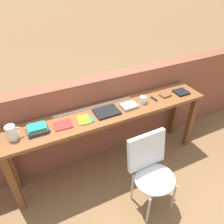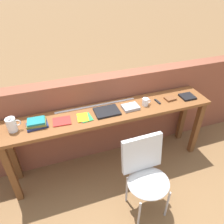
% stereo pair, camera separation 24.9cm
% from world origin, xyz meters
% --- Properties ---
extents(ground_plane, '(40.00, 40.00, 0.00)m').
position_xyz_m(ground_plane, '(0.00, 0.00, 0.00)').
color(ground_plane, brown).
extents(brick_wall_back, '(6.00, 0.20, 1.16)m').
position_xyz_m(brick_wall_back, '(0.00, 0.64, 0.58)').
color(brick_wall_back, brown).
rests_on(brick_wall_back, ground).
extents(sideboard, '(2.50, 0.44, 0.88)m').
position_xyz_m(sideboard, '(0.00, 0.30, 0.74)').
color(sideboard, brown).
rests_on(sideboard, ground).
extents(chair_white_moulded, '(0.45, 0.46, 0.89)m').
position_xyz_m(chair_white_moulded, '(0.15, -0.39, 0.53)').
color(chair_white_moulded, silver).
rests_on(chair_white_moulded, ground).
extents(pitcher_white, '(0.14, 0.10, 0.18)m').
position_xyz_m(pitcher_white, '(-1.06, 0.30, 0.96)').
color(pitcher_white, white).
rests_on(pitcher_white, sideboard).
extents(book_stack_leftmost, '(0.23, 0.17, 0.07)m').
position_xyz_m(book_stack_leftmost, '(-0.82, 0.29, 0.92)').
color(book_stack_leftmost, navy).
rests_on(book_stack_leftmost, sideboard).
extents(magazine_cycling, '(0.20, 0.17, 0.01)m').
position_xyz_m(magazine_cycling, '(-0.57, 0.28, 0.89)').
color(magazine_cycling, red).
rests_on(magazine_cycling, sideboard).
extents(pamphlet_pile_colourful, '(0.17, 0.18, 0.01)m').
position_xyz_m(pamphlet_pile_colourful, '(-0.32, 0.27, 0.89)').
color(pamphlet_pile_colourful, purple).
rests_on(pamphlet_pile_colourful, sideboard).
extents(book_open_centre, '(0.28, 0.22, 0.02)m').
position_xyz_m(book_open_centre, '(-0.05, 0.29, 0.89)').
color(book_open_centre, black).
rests_on(book_open_centre, sideboard).
extents(book_grey_hardcover, '(0.20, 0.15, 0.03)m').
position_xyz_m(book_grey_hardcover, '(0.24, 0.28, 0.90)').
color(book_grey_hardcover, '#9E9EA3').
rests_on(book_grey_hardcover, sideboard).
extents(mug, '(0.11, 0.08, 0.09)m').
position_xyz_m(mug, '(0.44, 0.28, 0.92)').
color(mug, white).
rests_on(mug, sideboard).
extents(multitool_folded, '(0.04, 0.11, 0.02)m').
position_xyz_m(multitool_folded, '(0.61, 0.29, 0.89)').
color(multitool_folded, black).
rests_on(multitool_folded, sideboard).
extents(leather_journal_brown, '(0.14, 0.11, 0.02)m').
position_xyz_m(leather_journal_brown, '(0.79, 0.30, 0.89)').
color(leather_journal_brown, brown).
rests_on(leather_journal_brown, sideboard).
extents(book_repair_rightmost, '(0.18, 0.17, 0.02)m').
position_xyz_m(book_repair_rightmost, '(1.03, 0.27, 0.89)').
color(book_repair_rightmost, black).
rests_on(book_repair_rightmost, sideboard).
extents(ruler_metal_back_edge, '(0.99, 0.03, 0.00)m').
position_xyz_m(ruler_metal_back_edge, '(-0.13, 0.47, 0.88)').
color(ruler_metal_back_edge, silver).
rests_on(ruler_metal_back_edge, sideboard).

